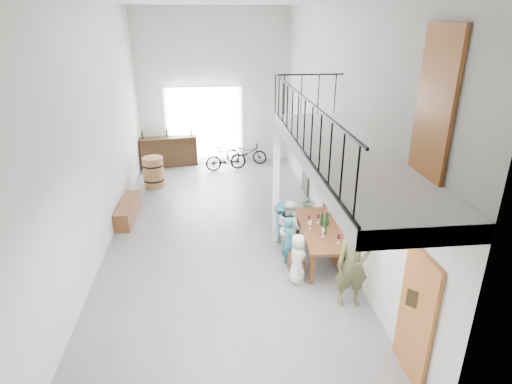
{
  "coord_description": "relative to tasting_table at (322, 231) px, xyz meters",
  "views": [
    {
      "loc": [
        -0.19,
        -9.72,
        5.14
      ],
      "look_at": [
        0.82,
        -0.5,
        1.32
      ],
      "focal_mm": 30.0,
      "sensor_mm": 36.0,
      "label": 1
    }
  ],
  "objects": [
    {
      "name": "oak_barrel",
      "position": [
        -4.26,
        5.01,
        -0.21
      ],
      "size": [
        0.67,
        0.67,
        0.99
      ],
      "color": "#9C6538",
      "rests_on": "ground"
    },
    {
      "name": "serving_counter",
      "position": [
        -3.95,
        7.12,
        -0.17
      ],
      "size": [
        2.11,
        0.92,
        1.08
      ],
      "primitive_type": "cube",
      "rotation": [
        0.0,
        0.0,
        0.17
      ],
      "color": "#36230F",
      "rests_on": "ground"
    },
    {
      "name": "balcony",
      "position": [
        -0.22,
        -1.66,
        2.26
      ],
      "size": [
        1.52,
        5.62,
        4.0
      ],
      "color": "white",
      "rests_on": "ground"
    },
    {
      "name": "guest_left_b",
      "position": [
        -0.78,
        -0.16,
        -0.12
      ],
      "size": [
        0.43,
        0.51,
        1.18
      ],
      "primitive_type": "imported",
      "rotation": [
        0.0,
        0.0,
        1.99
      ],
      "color": "#266D7F",
      "rests_on": "ground"
    },
    {
      "name": "counter_bottles",
      "position": [
        -3.95,
        7.12,
        0.51
      ],
      "size": [
        1.78,
        0.35,
        0.28
      ],
      "color": "black",
      "rests_on": "serving_counter"
    },
    {
      "name": "bicycle_near",
      "position": [
        -1.08,
        7.07,
        -0.3
      ],
      "size": [
        1.64,
        0.97,
        0.82
      ],
      "primitive_type": "imported",
      "rotation": [
        0.0,
        0.0,
        1.28
      ],
      "color": "black",
      "rests_on": "ground"
    },
    {
      "name": "guest_left_d",
      "position": [
        -0.77,
        0.89,
        -0.18
      ],
      "size": [
        0.6,
        0.77,
        1.05
      ],
      "primitive_type": "imported",
      "rotation": [
        0.0,
        0.0,
        1.22
      ],
      "color": "#266D7F",
      "rests_on": "ground"
    },
    {
      "name": "side_bench",
      "position": [
        -4.7,
        2.64,
        -0.46
      ],
      "size": [
        0.47,
        1.78,
        0.5
      ],
      "primitive_type": "cube",
      "rotation": [
        0.0,
        0.0,
        -0.05
      ],
      "color": "brown",
      "rests_on": "ground"
    },
    {
      "name": "host_standing",
      "position": [
        0.14,
        -1.65,
        0.16
      ],
      "size": [
        0.65,
        0.44,
        1.73
      ],
      "primitive_type": "imported",
      "rotation": [
        0.0,
        0.0,
        -0.05
      ],
      "color": "brown",
      "rests_on": "ground"
    },
    {
      "name": "guest_right_c",
      "position": [
        0.55,
        0.62,
        -0.1
      ],
      "size": [
        0.47,
        0.64,
        1.21
      ],
      "primitive_type": "imported",
      "rotation": [
        0.0,
        0.0,
        -1.72
      ],
      "color": "silver",
      "rests_on": "ground"
    },
    {
      "name": "potted_plant",
      "position": [
        0.25,
        2.41,
        -0.47
      ],
      "size": [
        0.51,
        0.47,
        0.48
      ],
      "primitive_type": "imported",
      "rotation": [
        0.0,
        0.0,
        -0.25
      ],
      "color": "#1B501A",
      "rests_on": "ground"
    },
    {
      "name": "bench_inner",
      "position": [
        -0.67,
        0.07,
        -0.5
      ],
      "size": [
        0.32,
        1.78,
        0.41
      ],
      "primitive_type": "cube",
      "rotation": [
        0.0,
        0.0,
        -0.02
      ],
      "color": "brown",
      "rests_on": "ground"
    },
    {
      "name": "bench_wall",
      "position": [
        0.37,
        -0.05,
        -0.48
      ],
      "size": [
        0.29,
        1.96,
        0.45
      ],
      "primitive_type": "cube",
      "rotation": [
        0.0,
        0.0,
        0.02
      ],
      "color": "brown",
      "rests_on": "ground"
    },
    {
      "name": "right_wall_decor",
      "position": [
        0.5,
        -0.4,
        1.04
      ],
      "size": [
        0.07,
        8.28,
        5.07
      ],
      "color": "#A65D24",
      "rests_on": "ground"
    },
    {
      "name": "gateway_portal",
      "position": [
        -2.6,
        7.41,
        0.69
      ],
      "size": [
        2.8,
        0.08,
        2.8
      ],
      "primitive_type": "cube",
      "color": "white",
      "rests_on": "ground"
    },
    {
      "name": "room_walls",
      "position": [
        -2.2,
        1.47,
        2.85
      ],
      "size": [
        12.0,
        12.0,
        12.0
      ],
      "color": "white",
      "rests_on": "ground"
    },
    {
      "name": "guest_right_b",
      "position": [
        0.64,
        0.11,
        -0.07
      ],
      "size": [
        0.68,
        1.23,
        1.27
      ],
      "primitive_type": "imported",
      "rotation": [
        0.0,
        0.0,
        -1.85
      ],
      "color": "black",
      "rests_on": "ground"
    },
    {
      "name": "tableware",
      "position": [
        0.02,
        0.03,
        0.22
      ],
      "size": [
        0.65,
        1.37,
        0.35
      ],
      "color": "black",
      "rests_on": "tasting_table"
    },
    {
      "name": "floor",
      "position": [
        -2.2,
        1.47,
        -0.71
      ],
      "size": [
        12.0,
        12.0,
        0.0
      ],
      "primitive_type": "plane",
      "color": "slate",
      "rests_on": "ground"
    },
    {
      "name": "guest_right_a",
      "position": [
        0.54,
        -0.61,
        -0.08
      ],
      "size": [
        0.34,
        0.75,
        1.25
      ],
      "primitive_type": "imported",
      "rotation": [
        0.0,
        0.0,
        -1.52
      ],
      "color": "#BD203A",
      "rests_on": "ground"
    },
    {
      "name": "guest_left_a",
      "position": [
        -0.72,
        -0.82,
        -0.16
      ],
      "size": [
        0.35,
        0.54,
        1.09
      ],
      "primitive_type": "imported",
      "rotation": [
        0.0,
        0.0,
        1.56
      ],
      "color": "silver",
      "rests_on": "ground"
    },
    {
      "name": "bicycle_far",
      "position": [
        -1.87,
        6.37,
        -0.26
      ],
      "size": [
        1.53,
        0.68,
        0.89
      ],
      "primitive_type": "imported",
      "rotation": [
        0.0,
        0.0,
        1.75
      ],
      "color": "black",
      "rests_on": "ground"
    },
    {
      "name": "guest_left_c",
      "position": [
        -0.68,
        0.35,
        -0.04
      ],
      "size": [
        0.7,
        0.79,
        1.34
      ],
      "primitive_type": "imported",
      "rotation": [
        0.0,
        0.0,
        1.93
      ],
      "color": "silver",
      "rests_on": "ground"
    },
    {
      "name": "tasting_table",
      "position": [
        0.0,
        0.0,
        0.0
      ],
      "size": [
        1.04,
        2.3,
        0.79
      ],
      "rotation": [
        0.0,
        0.0,
        -0.05
      ],
      "color": "brown",
      "rests_on": "ground"
    }
  ]
}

